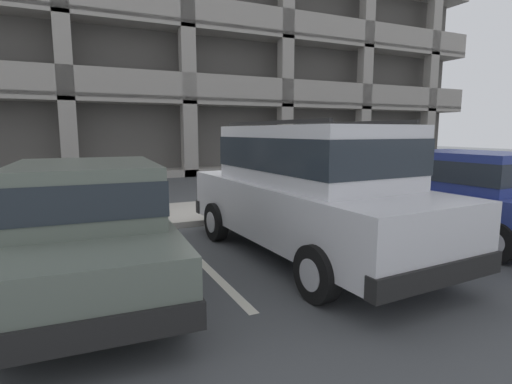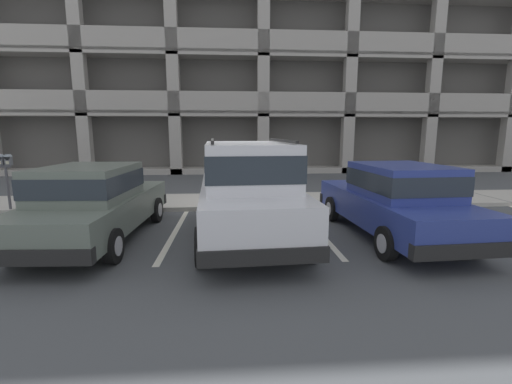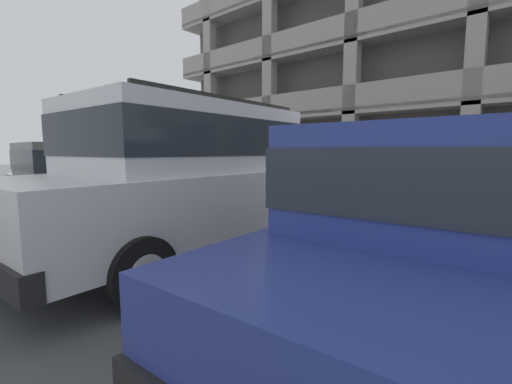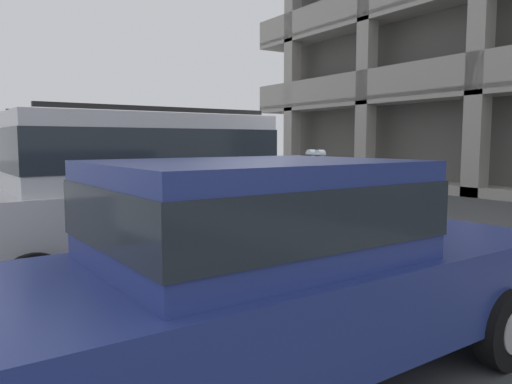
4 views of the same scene
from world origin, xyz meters
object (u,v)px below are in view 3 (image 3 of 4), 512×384
(dark_hatchback, at_px, (443,229))
(parking_meter_near, at_px, (304,163))
(parking_meter_far, at_px, (131,157))
(parking_garage, at_px, (500,15))
(silver_suv, at_px, (193,174))
(red_sedan, at_px, (95,181))

(dark_hatchback, relative_size, parking_meter_near, 3.22)
(parking_meter_far, bearing_deg, parking_garage, 61.01)
(silver_suv, distance_m, red_sedan, 3.08)
(red_sedan, relative_size, parking_meter_far, 3.07)
(dark_hatchback, distance_m, parking_garage, 18.12)
(dark_hatchback, relative_size, parking_garage, 0.14)
(dark_hatchback, xyz_separation_m, parking_meter_far, (-9.41, 2.83, 0.41))
(parking_meter_near, distance_m, parking_meter_far, 6.36)
(silver_suv, xyz_separation_m, red_sedan, (-3.07, 0.05, -0.27))
(silver_suv, relative_size, parking_meter_far, 3.27)
(parking_meter_near, relative_size, parking_garage, 0.04)
(silver_suv, distance_m, parking_meter_far, 6.88)
(red_sedan, relative_size, parking_garage, 0.14)
(silver_suv, bearing_deg, parking_garage, 82.26)
(silver_suv, relative_size, parking_meter_near, 3.43)
(parking_meter_near, bearing_deg, parking_meter_far, 179.98)
(parking_meter_near, bearing_deg, red_sedan, -139.60)
(dark_hatchback, height_order, parking_meter_near, dark_hatchback)
(parking_meter_far, relative_size, parking_garage, 0.05)
(red_sedan, xyz_separation_m, dark_hatchback, (6.14, -0.19, 0.00))
(parking_meter_far, height_order, parking_garage, parking_garage)
(dark_hatchback, bearing_deg, parking_garage, 92.83)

